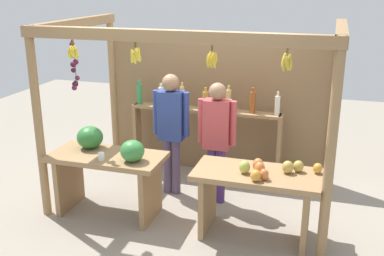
% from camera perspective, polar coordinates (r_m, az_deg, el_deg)
% --- Properties ---
extents(ground_plane, '(12.00, 12.00, 0.00)m').
position_cam_1_polar(ground_plane, '(6.05, 0.53, -8.59)').
color(ground_plane, gray).
rests_on(ground_plane, ground).
extents(market_stall, '(3.33, 2.00, 2.24)m').
position_cam_1_polar(market_stall, '(6.00, 1.69, 4.50)').
color(market_stall, '#99754C').
rests_on(market_stall, ground).
extents(fruit_counter_left, '(1.35, 0.68, 1.03)m').
position_cam_1_polar(fruit_counter_left, '(5.51, -10.48, -4.23)').
color(fruit_counter_left, '#99754C').
rests_on(fruit_counter_left, ground).
extents(fruit_counter_right, '(1.35, 0.64, 0.92)m').
position_cam_1_polar(fruit_counter_right, '(5.00, 8.17, -7.39)').
color(fruit_counter_right, '#99754C').
rests_on(fruit_counter_right, ground).
extents(bottle_shelf_unit, '(2.14, 0.22, 1.36)m').
position_cam_1_polar(bottle_shelf_unit, '(6.41, 1.60, 0.83)').
color(bottle_shelf_unit, '#99754C').
rests_on(bottle_shelf_unit, ground).
extents(vendor_man, '(0.48, 0.22, 1.60)m').
position_cam_1_polar(vendor_man, '(5.84, -2.60, 0.53)').
color(vendor_man, '#554664').
rests_on(vendor_man, ground).
extents(vendor_woman, '(0.48, 0.21, 1.55)m').
position_cam_1_polar(vendor_woman, '(5.61, 3.10, -0.61)').
color(vendor_woman, '#4D3077').
rests_on(vendor_woman, ground).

